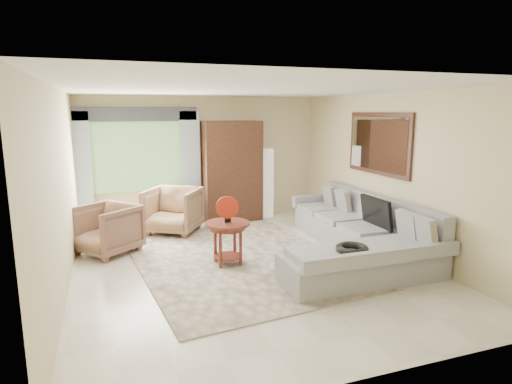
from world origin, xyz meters
name	(u,v)px	position (x,y,z in m)	size (l,w,h in m)	color
ground	(248,265)	(0.00, 0.00, 0.00)	(6.00, 6.00, 0.00)	silver
area_rug	(238,259)	(-0.07, 0.27, 0.01)	(3.00, 4.00, 0.02)	#C4B09B
sectional_sofa	(357,239)	(1.78, -0.18, 0.28)	(2.30, 3.46, 0.90)	gray
tv_screen	(376,212)	(2.05, -0.27, 0.72)	(0.06, 0.74, 0.48)	black
garden_hose	(352,249)	(1.00, -1.27, 0.55)	(0.43, 0.43, 0.09)	black
coffee_table	(228,243)	(-0.28, 0.12, 0.35)	(0.66, 0.66, 0.66)	#461B12
red_disc	(227,207)	(-0.28, 0.12, 0.89)	(0.34, 0.34, 0.03)	#A72210
armchair_left	(107,229)	(-2.00, 1.29, 0.41)	(0.87, 0.89, 0.81)	brown
armchair_right	(173,210)	(-0.79, 2.16, 0.43)	(0.93, 0.96, 0.87)	#956E51
potted_plant	(110,216)	(-1.93, 2.83, 0.27)	(0.48, 0.42, 0.53)	#999999
armoire	(232,171)	(0.55, 2.72, 1.05)	(1.20, 0.55, 2.10)	black
floor_lamp	(266,183)	(1.35, 2.78, 0.75)	(0.24, 0.24, 1.50)	silver
window	(137,157)	(-1.35, 2.97, 1.40)	(1.80, 0.04, 1.40)	#669E59
curtain_left	(81,172)	(-2.40, 2.88, 1.15)	(0.40, 0.08, 2.30)	#9EB7CC
curtain_right	(190,167)	(-0.30, 2.88, 1.15)	(0.40, 0.08, 2.30)	#9EB7CC
valance	(135,114)	(-1.35, 2.90, 2.25)	(2.40, 0.12, 0.26)	#1E232D
wall_mirror	(378,144)	(2.46, 0.35, 1.75)	(0.05, 1.70, 1.05)	black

